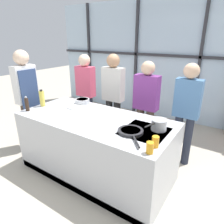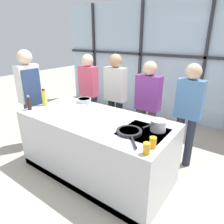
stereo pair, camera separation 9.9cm
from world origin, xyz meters
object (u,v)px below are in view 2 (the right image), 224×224
at_px(spectator_center_left, 115,93).
at_px(spectator_center_right, 148,103).
at_px(spectator_far_right, 188,110).
at_px(frying_pan, 129,132).
at_px(spectator_far_left, 89,89).
at_px(saucepan, 158,125).
at_px(oil_bottle, 44,98).
at_px(chef, 30,93).
at_px(white_plate, 77,106).
at_px(juice_glass_far, 153,143).
at_px(mixing_bowl, 84,101).
at_px(pepper_grinder, 29,103).
at_px(juice_glass_near, 147,148).

distance_m(spectator_center_left, spectator_center_right, 0.66).
distance_m(spectator_far_right, frying_pan, 1.17).
bearing_deg(spectator_far_left, spectator_center_left, 180.00).
height_order(saucepan, oil_bottle, oil_bottle).
bearing_deg(spectator_far_right, chef, 22.70).
distance_m(spectator_center_left, white_plate, 0.83).
xyz_separation_m(spectator_far_left, juice_glass_far, (2.00, -1.26, 0.01)).
relative_size(frying_pan, mixing_bowl, 1.91).
height_order(spectator_center_right, pepper_grinder, spectator_center_right).
height_order(spectator_center_left, frying_pan, spectator_center_left).
xyz_separation_m(spectator_far_left, mixing_bowl, (0.44, -0.60, -0.01)).
height_order(white_plate, juice_glass_near, juice_glass_near).
bearing_deg(spectator_far_right, mixing_bowl, 21.16).
bearing_deg(spectator_center_right, saucepan, 122.86).
xyz_separation_m(oil_bottle, juice_glass_near, (2.01, -0.34, -0.07)).
relative_size(frying_pan, juice_glass_near, 3.83).
bearing_deg(spectator_center_left, spectator_center_right, -180.00).
bearing_deg(spectator_center_right, chef, 29.87).
relative_size(spectator_far_right, frying_pan, 3.58).
height_order(chef, white_plate, chef).
distance_m(pepper_grinder, juice_glass_near, 2.02).
bearing_deg(mixing_bowl, chef, -154.72).
height_order(spectator_center_right, juice_glass_near, spectator_center_right).
height_order(pepper_grinder, juice_glass_near, pepper_grinder).
height_order(spectator_far_left, juice_glass_near, spectator_far_left).
bearing_deg(juice_glass_far, juice_glass_near, -90.00).
bearing_deg(saucepan, spectator_center_right, 122.86).
height_order(spectator_center_right, saucepan, spectator_center_right).
height_order(spectator_far_right, oil_bottle, spectator_far_right).
relative_size(spectator_center_right, pepper_grinder, 7.01).
xyz_separation_m(spectator_center_left, spectator_center_right, (0.66, 0.00, -0.06)).
bearing_deg(spectator_center_left, spectator_far_left, -0.00).
distance_m(white_plate, juice_glass_far, 1.58).
bearing_deg(juice_glass_near, spectator_far_left, 145.03).
distance_m(frying_pan, white_plate, 1.20).
height_order(frying_pan, white_plate, frying_pan).
relative_size(spectator_far_left, juice_glass_far, 13.93).
relative_size(chef, spectator_center_left, 1.05).
relative_size(saucepan, mixing_bowl, 1.47).
bearing_deg(spectator_center_left, juice_glass_far, 136.72).
height_order(spectator_far_left, oil_bottle, spectator_far_left).
bearing_deg(saucepan, mixing_bowl, 169.70).
distance_m(spectator_center_right, mixing_bowl, 1.07).
bearing_deg(chef, frying_pan, 87.37).
bearing_deg(pepper_grinder, mixing_bowl, 57.65).
relative_size(chef, saucepan, 5.07).
bearing_deg(spectator_far_right, pepper_grinder, 33.41).
relative_size(spectator_far_right, saucepan, 4.65).
bearing_deg(spectator_far_right, oil_bottle, 27.78).
bearing_deg(pepper_grinder, spectator_far_left, 89.12).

